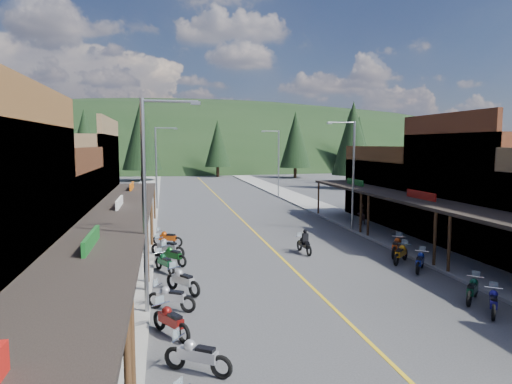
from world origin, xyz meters
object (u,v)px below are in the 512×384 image
shop_west_2 (16,220)px  bike_west_3 (198,354)px  pine_9 (359,144)px  bike_west_7 (165,262)px  bike_west_6 (183,279)px  bike_east_6 (420,260)px  bike_west_9 (168,247)px  pine_3 (218,144)px  bike_west_10 (168,237)px  pine_5 (350,137)px  bike_east_4 (493,301)px  pine_11 (353,138)px  pedestrian_east_b (361,214)px  pine_8 (39,147)px  pine_10 (85,141)px  streetlight_2 (352,171)px  streetlight_3 (277,160)px  shop_east_3 (412,191)px  pine_1 (69,140)px  pine_7 (33,140)px  bike_west_5 (171,296)px  pine_6 (419,144)px  streetlight_1 (158,164)px  bike_east_7 (401,253)px  shop_west_3 (57,185)px  pine_4 (295,139)px  rider_on_bike (304,243)px  streetlight_0 (148,197)px  pine_2 (142,135)px  shop_east_2 (495,190)px  bike_east_8 (397,246)px  bike_west_8 (173,254)px

shop_west_2 → bike_west_3: size_ratio=5.35×
pine_9 → bike_west_7: size_ratio=5.62×
bike_west_6 → bike_west_7: bearing=66.8°
bike_east_6 → bike_west_9: bearing=-163.8°
pine_3 → bike_west_10: pine_3 is taller
bike_west_3 → bike_west_10: 16.37m
pine_5 → bike_east_4: bearing=-109.4°
pine_11 → pedestrian_east_b: 31.24m
pine_8 → pine_10: (4.00, 10.00, 0.81)m
streetlight_2 → bike_west_7: size_ratio=4.16×
streetlight_3 → pine_10: pine_10 is taller
shop_east_3 → bike_west_6: size_ratio=5.11×
pine_5 → pine_1: bearing=-178.0°
pine_7 → bike_west_5: (25.79, -81.71, -6.67)m
pine_11 → bike_west_7: (-26.43, -38.31, -6.64)m
pedestrian_east_b → shop_east_3: bearing=177.6°
pine_6 → pine_10: size_ratio=0.95×
pine_6 → pine_10: 65.51m
pine_8 → streetlight_1: bearing=-50.1°
pine_3 → pine_10: (-22.00, -16.00, 0.30)m
bike_east_7 → shop_west_3: bearing=-165.0°
pine_4 → bike_east_4: (-12.41, -68.53, -6.70)m
pine_9 → rider_on_bike: (-22.44, -42.91, -5.79)m
pine_4 → rider_on_bike: 60.56m
shop_east_3 → pine_7: pine_7 is taller
streetlight_3 → pine_8: (-28.95, 10.00, 1.52)m
pedestrian_east_b → bike_east_4: bearing=60.6°
shop_west_3 → bike_west_10: 9.93m
streetlight_0 → pine_2: size_ratio=0.57×
shop_west_2 → pine_7: 76.65m
bike_west_3 → pine_5: bearing=6.8°
bike_west_9 → pine_9: bearing=4.5°
shop_east_2 → bike_east_8: size_ratio=4.96×
pine_10 → pine_1: bearing=106.7°
pine_1 → bike_east_6: size_ratio=6.37×
bike_west_5 → bike_east_6: size_ratio=1.01×
bike_west_3 → bike_west_5: bearing=39.5°
pine_1 → bike_west_9: size_ratio=5.55×
bike_west_5 → rider_on_bike: size_ratio=0.99×
pine_3 → pine_10: bearing=-144.0°
bike_west_10 → bike_east_8: (12.74, -5.18, 0.05)m
pine_2 → pine_5: (44.00, 14.00, 0.00)m
pine_8 → bike_west_9: size_ratio=4.44×
pine_9 → pine_10: bearing=173.2°
bike_west_10 → bike_west_8: bearing=-147.0°
streetlight_3 → bike_west_10: 28.04m
pine_6 → streetlight_3: bearing=-139.0°
shop_east_2 → pedestrian_east_b: size_ratio=6.57×
pine_10 → streetlight_2: bearing=-59.3°
streetlight_1 → bike_west_10: size_ratio=3.99×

